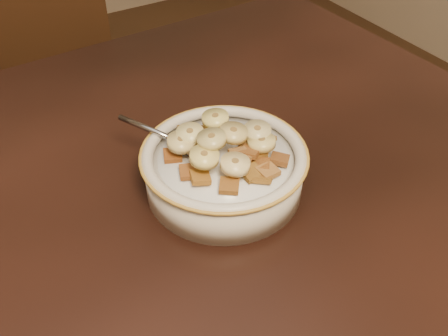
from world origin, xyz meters
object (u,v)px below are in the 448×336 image
spoon (200,150)px  chair (53,131)px  table (16,320)px  cereal_bowl (224,174)px

spoon → chair: bearing=-120.5°
table → cereal_bowl: bearing=6.1°
chair → spoon: 0.65m
table → chair: chair is taller
spoon → table: bearing=-23.1°
table → spoon: spoon is taller
table → chair: (0.17, 0.63, -0.24)m
table → cereal_bowl: 0.26m
chair → table: bearing=-89.8°
table → spoon: bearing=12.0°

